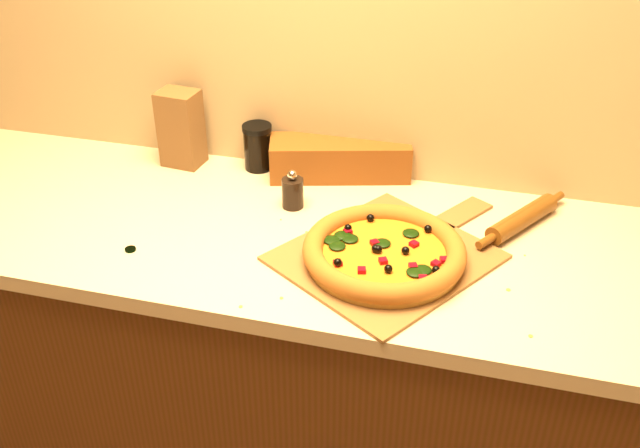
{
  "coord_description": "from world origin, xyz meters",
  "views": [
    {
      "loc": [
        0.4,
        0.05,
        1.82
      ],
      "look_at": [
        0.05,
        1.38,
        0.96
      ],
      "focal_mm": 40.0,
      "sensor_mm": 36.0,
      "label": 1
    }
  ],
  "objects_px": {
    "rolling_pin": "(522,219)",
    "dark_jar": "(258,147)",
    "pizza": "(384,252)",
    "pizza_peel": "(390,254)",
    "pepper_grinder": "(293,192)"
  },
  "relations": [
    {
      "from": "rolling_pin",
      "to": "dark_jar",
      "type": "distance_m",
      "value": 0.72
    },
    {
      "from": "pizza",
      "to": "pizza_peel",
      "type": "bearing_deg",
      "value": 75.01
    },
    {
      "from": "pepper_grinder",
      "to": "pizza",
      "type": "bearing_deg",
      "value": -35.39
    },
    {
      "from": "pepper_grinder",
      "to": "dark_jar",
      "type": "relative_size",
      "value": 0.8
    },
    {
      "from": "pizza",
      "to": "pepper_grinder",
      "type": "height_order",
      "value": "pepper_grinder"
    },
    {
      "from": "pizza",
      "to": "pepper_grinder",
      "type": "xyz_separation_m",
      "value": [
        -0.27,
        0.19,
        0.01
      ]
    },
    {
      "from": "pepper_grinder",
      "to": "rolling_pin",
      "type": "xyz_separation_m",
      "value": [
        0.56,
        0.05,
        -0.02
      ]
    },
    {
      "from": "pizza_peel",
      "to": "dark_jar",
      "type": "bearing_deg",
      "value": 174.71
    },
    {
      "from": "rolling_pin",
      "to": "dark_jar",
      "type": "height_order",
      "value": "dark_jar"
    },
    {
      "from": "pepper_grinder",
      "to": "rolling_pin",
      "type": "bearing_deg",
      "value": 4.78
    },
    {
      "from": "pizza",
      "to": "pepper_grinder",
      "type": "bearing_deg",
      "value": 144.61
    },
    {
      "from": "rolling_pin",
      "to": "pizza_peel",
      "type": "bearing_deg",
      "value": -144.52
    },
    {
      "from": "pizza_peel",
      "to": "pepper_grinder",
      "type": "xyz_separation_m",
      "value": [
        -0.28,
        0.16,
        0.04
      ]
    },
    {
      "from": "dark_jar",
      "to": "pizza",
      "type": "bearing_deg",
      "value": -41.18
    },
    {
      "from": "rolling_pin",
      "to": "pizza",
      "type": "bearing_deg",
      "value": -141.04
    }
  ]
}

